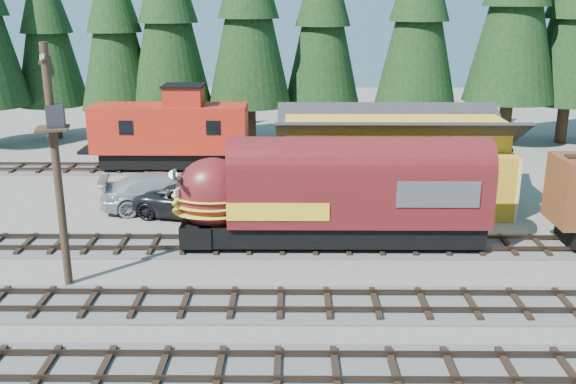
{
  "coord_description": "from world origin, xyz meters",
  "views": [
    {
      "loc": [
        -5.55,
        -23.91,
        11.12
      ],
      "look_at": [
        -5.74,
        4.0,
        2.68
      ],
      "focal_mm": 40.0,
      "sensor_mm": 36.0,
      "label": 1
    }
  ],
  "objects_px": {
    "caboose": "(171,132)",
    "pickup_truck_a": "(195,201)",
    "locomotive": "(325,199)",
    "utility_pole": "(56,152)",
    "pickup_truck_b": "(165,192)",
    "depot": "(393,153)"
  },
  "relations": [
    {
      "from": "caboose",
      "to": "pickup_truck_a",
      "type": "distance_m",
      "value": 10.22
    },
    {
      "from": "pickup_truck_b",
      "to": "locomotive",
      "type": "bearing_deg",
      "value": -134.33
    },
    {
      "from": "utility_pole",
      "to": "pickup_truck_b",
      "type": "distance_m",
      "value": 10.84
    },
    {
      "from": "depot",
      "to": "utility_pole",
      "type": "relative_size",
      "value": 1.33
    },
    {
      "from": "caboose",
      "to": "utility_pole",
      "type": "xyz_separation_m",
      "value": [
        -0.98,
        -18.07,
        2.86
      ]
    },
    {
      "from": "depot",
      "to": "pickup_truck_b",
      "type": "relative_size",
      "value": 1.86
    },
    {
      "from": "depot",
      "to": "caboose",
      "type": "distance_m",
      "value": 15.56
    },
    {
      "from": "locomotive",
      "to": "pickup_truck_a",
      "type": "distance_m",
      "value": 8.08
    },
    {
      "from": "depot",
      "to": "pickup_truck_a",
      "type": "distance_m",
      "value": 11.12
    },
    {
      "from": "caboose",
      "to": "pickup_truck_b",
      "type": "height_order",
      "value": "caboose"
    },
    {
      "from": "utility_pole",
      "to": "pickup_truck_a",
      "type": "bearing_deg",
      "value": 52.15
    },
    {
      "from": "caboose",
      "to": "utility_pole",
      "type": "height_order",
      "value": "utility_pole"
    },
    {
      "from": "locomotive",
      "to": "pickup_truck_a",
      "type": "height_order",
      "value": "locomotive"
    },
    {
      "from": "depot",
      "to": "caboose",
      "type": "height_order",
      "value": "caboose"
    },
    {
      "from": "pickup_truck_b",
      "to": "utility_pole",
      "type": "bearing_deg",
      "value": 156.82
    },
    {
      "from": "locomotive",
      "to": "caboose",
      "type": "height_order",
      "value": "caboose"
    },
    {
      "from": "locomotive",
      "to": "caboose",
      "type": "xyz_separation_m",
      "value": [
        -9.56,
        14.0,
        0.3
      ]
    },
    {
      "from": "utility_pole",
      "to": "pickup_truck_b",
      "type": "xyz_separation_m",
      "value": [
        2.1,
        9.64,
        -4.49
      ]
    },
    {
      "from": "caboose",
      "to": "pickup_truck_a",
      "type": "relative_size",
      "value": 1.63
    },
    {
      "from": "depot",
      "to": "pickup_truck_b",
      "type": "bearing_deg",
      "value": -175.74
    },
    {
      "from": "utility_pole",
      "to": "pickup_truck_b",
      "type": "height_order",
      "value": "utility_pole"
    },
    {
      "from": "locomotive",
      "to": "caboose",
      "type": "bearing_deg",
      "value": 124.31
    }
  ]
}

